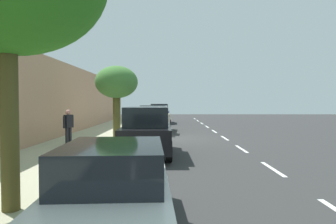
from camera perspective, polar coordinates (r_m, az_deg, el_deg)
ground at (r=18.46m, az=0.78°, el=-4.90°), size 70.37×70.37×0.00m
sidewalk at (r=18.92m, az=-12.78°, el=-4.59°), size 4.35×43.98×0.13m
curb_edge at (r=18.55m, az=-5.95°, el=-4.68°), size 0.16×43.98×0.13m
lane_stripe_centre at (r=18.67m, az=10.64°, el=-4.85°), size 0.14×44.20×0.01m
lane_stripe_bike_edge at (r=18.46m, az=-1.39°, el=-4.89°), size 0.12×43.98×0.01m
building_facade at (r=19.49m, az=-19.80°, el=2.15°), size 0.50×43.98×4.62m
parked_suv_dark_blue_nearest at (r=31.28m, az=-1.53°, el=-0.22°), size 2.03×4.73×1.99m
parked_pickup_tan_second at (r=21.72m, az=-2.42°, el=-1.49°), size 2.30×5.42×1.95m
parked_suv_black_mid at (r=12.50m, az=-3.91°, el=-3.44°), size 2.02×4.73×1.99m
parked_sedan_white_far at (r=5.07m, az=-10.30°, el=-14.61°), size 2.03×4.49×1.52m
bicycle_at_curb at (r=26.16m, az=-3.16°, el=-2.03°), size 1.53×0.99×0.80m
cyclist_with_backpack at (r=26.56m, az=-3.58°, el=-0.52°), size 0.55×0.54×1.74m
street_tree_near_cyclist at (r=17.79m, az=-9.67°, el=5.34°), size 2.45×2.45×4.14m
pedestrian_on_phone at (r=15.00m, az=-18.25°, el=-2.38°), size 0.38×0.56×1.70m
fire_hydrant at (r=25.49m, az=-5.26°, el=-1.78°), size 0.22×0.22×0.84m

